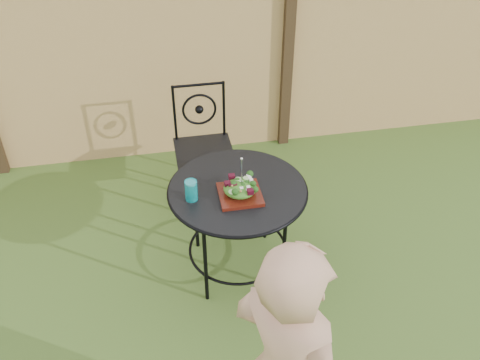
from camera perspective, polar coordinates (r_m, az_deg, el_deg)
The scene contains 8 objects.
ground at distance 3.56m, azimuth -7.81°, elevation -17.21°, with size 60.00×60.00×0.00m, color #304A18.
fence at distance 4.69m, azimuth -10.93°, elevation 12.47°, with size 8.00×0.12×1.90m.
patio_table at distance 3.56m, azimuth -0.26°, elevation -2.63°, with size 0.92×0.92×0.72m.
patio_chair at distance 4.32m, azimuth -3.97°, elevation 4.02°, with size 0.46×0.46×0.95m.
salad_plate at distance 3.41m, azimuth -0.01°, elevation -1.55°, with size 0.27×0.27×0.02m, color #400A09.
salad at distance 3.38m, azimuth -0.01°, elevation -0.86°, with size 0.21×0.21×0.08m, color #235614.
fork at distance 3.30m, azimuth 0.16°, elevation 0.93°, with size 0.01×0.01×0.18m, color silver.
drinking_glass at distance 3.36m, azimuth -5.23°, elevation -1.11°, with size 0.08×0.08×0.14m, color #0C888C.
Camera 1 is at (0.08, -2.08, 2.88)m, focal length 40.00 mm.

